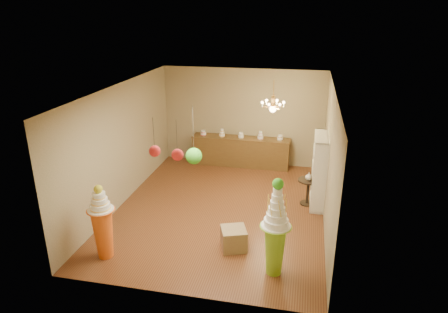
% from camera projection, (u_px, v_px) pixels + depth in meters
% --- Properties ---
extents(floor, '(6.50, 6.50, 0.00)m').
position_uv_depth(floor, '(220.00, 209.00, 9.92)').
color(floor, '#5C3119').
rests_on(floor, ground).
extents(ceiling, '(6.50, 6.50, 0.00)m').
position_uv_depth(ceiling, '(220.00, 89.00, 8.87)').
color(ceiling, white).
rests_on(ceiling, ground).
extents(wall_back, '(5.00, 0.04, 3.00)m').
position_uv_depth(wall_back, '(243.00, 117.00, 12.37)').
color(wall_back, gray).
rests_on(wall_back, ground).
extents(wall_front, '(5.00, 0.04, 3.00)m').
position_uv_depth(wall_front, '(177.00, 219.00, 6.42)').
color(wall_front, gray).
rests_on(wall_front, ground).
extents(wall_left, '(0.04, 6.50, 3.00)m').
position_uv_depth(wall_left, '(122.00, 145.00, 9.88)').
color(wall_left, gray).
rests_on(wall_left, ground).
extents(wall_right, '(0.04, 6.50, 3.00)m').
position_uv_depth(wall_right, '(329.00, 160.00, 8.91)').
color(wall_right, gray).
rests_on(wall_right, ground).
extents(pedestal_green, '(0.63, 0.63, 1.94)m').
position_uv_depth(pedestal_green, '(275.00, 237.00, 7.27)').
color(pedestal_green, '#84BE29').
rests_on(pedestal_green, floor).
extents(pedestal_orange, '(0.50, 0.50, 1.56)m').
position_uv_depth(pedestal_orange, '(103.00, 227.00, 7.81)').
color(pedestal_orange, orange).
rests_on(pedestal_orange, floor).
extents(burlap_riser, '(0.64, 0.64, 0.45)m').
position_uv_depth(burlap_riser, '(234.00, 239.00, 8.22)').
color(burlap_riser, '#90754E').
rests_on(burlap_riser, floor).
extents(sideboard, '(3.04, 0.54, 1.16)m').
position_uv_depth(sideboard, '(241.00, 151.00, 12.48)').
color(sideboard, brown).
rests_on(sideboard, floor).
extents(shelving_unit, '(0.33, 1.20, 1.80)m').
position_uv_depth(shelving_unit, '(319.00, 170.00, 9.89)').
color(shelving_unit, beige).
rests_on(shelving_unit, floor).
extents(round_table, '(0.53, 0.53, 0.67)m').
position_uv_depth(round_table, '(308.00, 188.00, 10.01)').
color(round_table, black).
rests_on(round_table, floor).
extents(vase, '(0.23, 0.23, 0.19)m').
position_uv_depth(vase, '(309.00, 176.00, 9.89)').
color(vase, beige).
rests_on(vase, round_table).
extents(pom_red_left, '(0.20, 0.20, 0.69)m').
position_uv_depth(pom_red_left, '(155.00, 151.00, 6.76)').
color(pom_red_left, '#393429').
rests_on(pom_red_left, ceiling).
extents(pom_green_mid, '(0.32, 0.32, 1.18)m').
position_uv_depth(pom_green_mid, '(194.00, 156.00, 7.77)').
color(pom_green_mid, '#393429').
rests_on(pom_green_mid, ceiling).
extents(pom_red_right, '(0.20, 0.20, 0.71)m').
position_uv_depth(pom_red_right, '(177.00, 155.00, 6.65)').
color(pom_red_right, '#393429').
rests_on(pom_red_right, ceiling).
extents(chandelier, '(0.76, 0.76, 0.85)m').
position_uv_depth(chandelier, '(273.00, 107.00, 10.21)').
color(chandelier, '#ECAD53').
rests_on(chandelier, ceiling).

